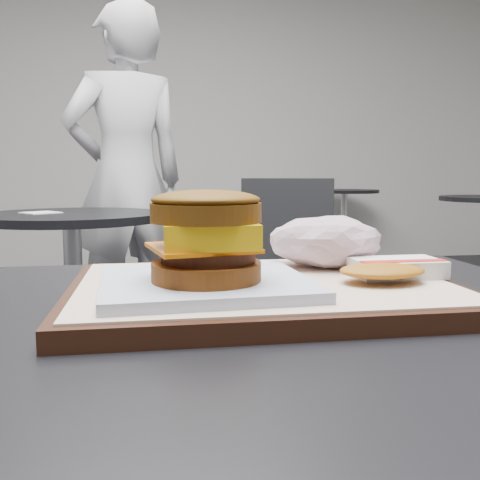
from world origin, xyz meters
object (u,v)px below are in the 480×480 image
hash_brown (390,269)px  patron (127,179)px  breakfast_sandwich (206,248)px  neighbor_chair (259,264)px  serving_tray (263,290)px  neighbor_table (73,264)px  crumpled_wrapper (326,241)px

hash_brown → patron: patron is taller
breakfast_sandwich → neighbor_chair: size_ratio=0.23×
serving_tray → neighbor_table: (-0.41, 1.60, -0.23)m
hash_brown → breakfast_sandwich: bearing=-173.1°
neighbor_chair → serving_tray: bearing=-101.3°
hash_brown → patron: (-0.36, 2.31, 0.07)m
breakfast_sandwich → neighbor_chair: (0.41, 1.77, -0.32)m
crumpled_wrapper → neighbor_chair: (0.26, 1.66, -0.31)m
crumpled_wrapper → neighbor_chair: size_ratio=0.15×
neighbor_table → patron: patron is taller
crumpled_wrapper → neighbor_table: (-0.50, 1.53, -0.27)m
neighbor_table → neighbor_chair: 0.77m
hash_brown → neighbor_chair: neighbor_chair is taller
breakfast_sandwich → hash_brown: size_ratio=1.66×
serving_tray → patron: (-0.23, 2.30, 0.09)m
hash_brown → crumpled_wrapper: bearing=115.3°
hash_brown → crumpled_wrapper: size_ratio=0.90×
neighbor_chair → crumpled_wrapper: bearing=-98.8°
hash_brown → patron: bearing=99.0°
neighbor_table → patron: (0.18, 0.70, 0.32)m
hash_brown → crumpled_wrapper: crumpled_wrapper is taller
crumpled_wrapper → neighbor_table: size_ratio=0.18×
neighbor_table → serving_tray: bearing=-75.5°
hash_brown → serving_tray: bearing=174.5°
breakfast_sandwich → hash_brown: 0.19m
serving_tray → hash_brown: (0.13, -0.01, 0.02)m
patron → hash_brown: bearing=79.4°
neighbor_chair → hash_brown: bearing=-97.0°
serving_tray → neighbor_chair: size_ratio=0.43×
crumpled_wrapper → hash_brown: bearing=-64.7°
crumpled_wrapper → patron: bearing=98.3°
serving_tray → patron: patron is taller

